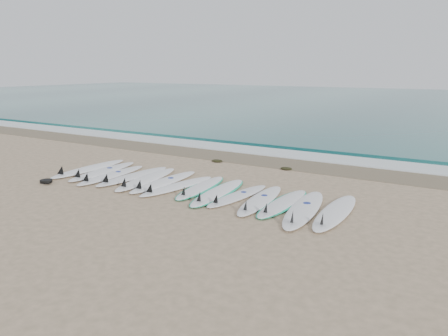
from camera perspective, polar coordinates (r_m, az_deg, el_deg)
The scene contains 22 objects.
ground at distance 11.34m, azimuth -4.44°, elevation -2.67°, with size 120.00×120.00×0.00m, color tan.
ocean at distance 41.97m, azimuth 22.47°, elevation 7.87°, with size 120.00×55.00×0.03m, color #206564.
wet_sand_band at distance 14.77m, azimuth 4.81°, elevation 1.04°, with size 120.00×1.80×0.01m, color #6E5F49.
foam_band at distance 16.01m, azimuth 7.04°, elevation 1.97°, with size 120.00×1.40×0.04m, color silver.
wave_crest at distance 17.36m, azimuth 9.07°, elevation 2.87°, with size 120.00×1.00×0.10m, color #206564.
surfboard_0 at distance 13.85m, azimuth -17.38°, elevation -0.08°, with size 0.69×2.92×0.37m.
surfboard_1 at distance 13.38m, azimuth -15.68°, elevation -0.42°, with size 0.83×2.84×0.36m.
surfboard_2 at distance 12.85m, azimuth -14.64°, elevation -0.91°, with size 0.71×2.71×0.34m.
surfboard_3 at distance 12.58m, azimuth -11.98°, elevation -1.06°, with size 0.67×2.77×0.35m.
surfboard_4 at distance 12.17m, azimuth -10.24°, elevation -1.45°, with size 0.96×2.88×0.36m.
surfboard_5 at distance 11.83m, azimuth -8.00°, elevation -1.79°, with size 0.59×2.75×0.35m.
surfboard_6 at distance 11.37m, azimuth -6.33°, elevation -2.37°, with size 0.90×2.61×0.33m.
surfboard_7 at distance 11.22m, azimuth -3.13°, elevation -2.57°, with size 0.90×2.54×0.32m.
surfboard_8 at distance 10.77m, azimuth -0.84°, elevation -3.20°, with size 0.93×2.77×0.35m.
surfboard_9 at distance 10.48m, azimuth 1.66°, elevation -3.66°, with size 0.74×2.40×0.30m.
surfboard_10 at distance 10.15m, azimuth 4.67°, elevation -4.22°, with size 0.84×2.65×0.33m.
surfboard_11 at distance 10.02m, azimuth 7.64°, elevation -4.60°, with size 0.60×2.49×0.32m.
surfboard_12 at distance 9.63m, azimuth 10.32°, elevation -5.32°, with size 1.01×2.96×0.37m.
surfboard_13 at distance 9.58m, azimuth 14.26°, elevation -5.63°, with size 0.68×2.78×0.35m.
seaweed_near at distance 14.46m, azimuth -0.91°, elevation 0.95°, with size 0.38×0.30×0.07m, color black.
seaweed_far at distance 13.50m, azimuth 8.14°, elevation -0.06°, with size 0.37×0.28×0.07m, color black.
leash_coil at distance 12.76m, azimuth -22.18°, elevation -1.61°, with size 0.46×0.36×0.11m.
Camera 1 is at (6.37, -8.87, 3.06)m, focal length 35.00 mm.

